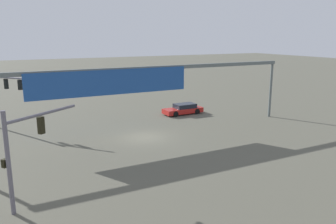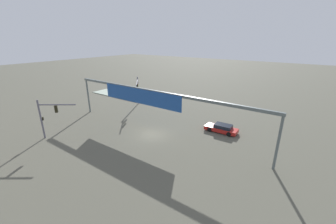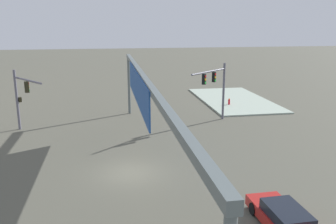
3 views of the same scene
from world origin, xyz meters
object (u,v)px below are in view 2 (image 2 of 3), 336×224
object	(u,v)px
sedan_car_approaching	(222,128)
fire_hydrant_on_curb	(129,95)
traffic_signal_opposite_side	(138,87)
traffic_signal_near_corner	(48,114)

from	to	relation	value
sedan_car_approaching	fire_hydrant_on_curb	distance (m)	25.92
traffic_signal_opposite_side	sedan_car_approaching	size ratio (longest dim) A/B	1.20
traffic_signal_opposite_side	traffic_signal_near_corner	bearing A→B (deg)	-40.64
sedan_car_approaching	traffic_signal_opposite_side	bearing A→B (deg)	-8.56
traffic_signal_near_corner	sedan_car_approaching	xyz separation A→B (m)	(-18.51, -15.35, -2.94)
sedan_car_approaching	fire_hydrant_on_curb	size ratio (longest dim) A/B	6.66
sedan_car_approaching	fire_hydrant_on_curb	world-z (taller)	sedan_car_approaching
traffic_signal_near_corner	sedan_car_approaching	bearing A→B (deg)	3.74
traffic_signal_near_corner	traffic_signal_opposite_side	xyz separation A→B (m)	(0.20, -17.71, 0.36)
traffic_signal_opposite_side	sedan_car_approaching	world-z (taller)	traffic_signal_opposite_side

